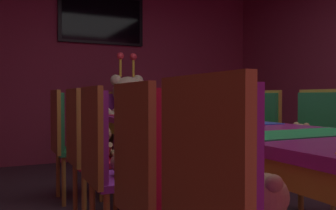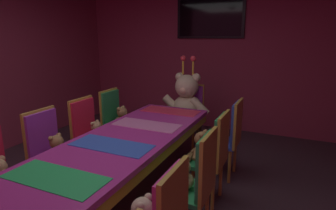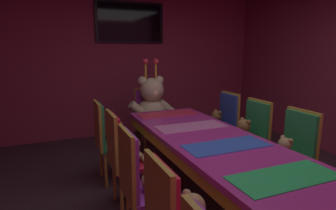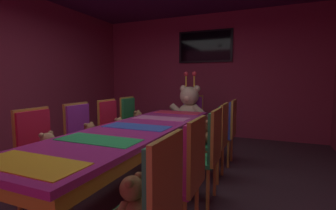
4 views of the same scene
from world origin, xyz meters
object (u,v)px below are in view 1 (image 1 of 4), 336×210
object	(u,v)px
teddy_left_1	(181,176)
chair_right_2	(313,139)
teddy_right_3	(246,133)
chair_right_4	(222,127)
banquet_table	(224,137)
teddy_left_4	(81,134)
wall_tv	(102,19)
chair_left_2	(105,154)
teddy_right_2	(299,143)
teddy_right_4	(211,128)
chair_left_3	(84,142)
chair_right_3	(258,132)
teddy_left_3	(103,144)
chair_left_1	(151,177)
teddy_left_2	(129,155)
chair_left_4	(65,134)
king_teddy_bear	(128,110)
throne_chair	(124,124)

from	to	relation	value
teddy_left_1	chair_right_2	distance (m)	1.65
teddy_right_3	chair_right_4	distance (m)	0.66
banquet_table	teddy_left_4	size ratio (longest dim) A/B	10.07
banquet_table	teddy_left_1	bearing A→B (deg)	-135.81
banquet_table	wall_tv	world-z (taller)	wall_tv
chair_left_2	teddy_left_4	xyz separation A→B (m)	(0.12, 1.24, -0.01)
teddy_right_2	teddy_right_4	size ratio (longest dim) A/B	0.93
chair_left_3	teddy_right_4	bearing A→B (deg)	23.33
chair_left_2	chair_right_3	bearing A→B (deg)	21.16
teddy_left_4	chair_right_4	world-z (taller)	chair_right_4
teddy_left_3	wall_tv	bearing A→B (deg)	75.00
chair_left_1	teddy_left_2	xyz separation A→B (m)	(0.13, 0.64, -0.02)
chair_right_4	banquet_table	bearing A→B (deg)	56.39
teddy_right_2	teddy_right_3	size ratio (longest dim) A/B	0.85
chair_left_4	teddy_right_4	size ratio (longest dim) A/B	3.21
teddy_right_3	chair_right_2	bearing A→B (deg)	105.72
teddy_left_2	chair_right_3	world-z (taller)	chair_right_3
chair_left_4	teddy_right_4	world-z (taller)	chair_left_4
teddy_right_4	wall_tv	distance (m)	2.45
banquet_table	teddy_right_4	distance (m)	1.45
chair_right_2	chair_right_3	xyz separation A→B (m)	(-0.03, 0.61, 0.00)
chair_right_2	chair_left_2	bearing A→B (deg)	0.69
chair_left_1	chair_left_2	bearing A→B (deg)	91.28
chair_left_3	teddy_right_3	size ratio (longest dim) A/B	2.93
teddy_right_2	chair_right_3	bearing A→B (deg)	-100.71
teddy_left_3	wall_tv	size ratio (longest dim) A/B	0.22
chair_right_3	teddy_left_3	bearing A→B (deg)	0.57
teddy_left_3	king_teddy_bear	world-z (taller)	king_teddy_bear
teddy_left_2	teddy_right_2	size ratio (longest dim) A/B	1.05
chair_right_3	teddy_left_4	bearing A→B (deg)	-21.88
chair_left_1	chair_right_4	bearing A→B (deg)	49.20
chair_left_3	teddy_right_3	world-z (taller)	chair_left_3
chair_left_2	chair_left_3	world-z (taller)	same
chair_left_1	teddy_left_1	bearing A→B (deg)	0.00
chair_left_2	teddy_left_3	world-z (taller)	chair_left_2
teddy_left_3	teddy_left_4	xyz separation A→B (m)	(-0.03, 0.62, 0.02)
chair_left_3	chair_right_3	xyz separation A→B (m)	(1.62, 0.01, 0.00)
chair_left_1	throne_chair	world-z (taller)	same
chair_right_2	teddy_right_3	world-z (taller)	chair_right_2
teddy_left_3	teddy_right_2	world-z (taller)	teddy_right_2
teddy_right_2	throne_chair	xyz separation A→B (m)	(-0.70, 2.11, 0.02)
teddy_left_4	chair_right_3	bearing A→B (deg)	-21.88
teddy_left_2	chair_left_3	world-z (taller)	chair_left_3
banquet_table	chair_right_2	xyz separation A→B (m)	(0.84, 0.02, -0.06)
chair_left_1	wall_tv	xyz separation A→B (m)	(0.81, 3.75, 1.45)
teddy_left_1	chair_right_2	bearing A→B (deg)	23.82
teddy_right_3	king_teddy_bear	distance (m)	1.49
teddy_left_2	wall_tv	bearing A→B (deg)	77.67
chair_left_4	chair_left_1	bearing A→B (deg)	-88.92
wall_tv	king_teddy_bear	bearing A→B (deg)	-90.00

